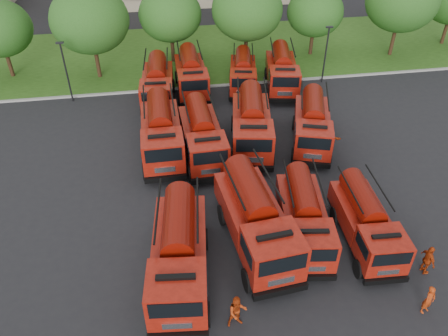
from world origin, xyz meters
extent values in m
plane|color=black|center=(0.00, 0.00, 0.00)|extent=(140.00, 140.00, 0.00)
cube|color=#234612|center=(0.00, 26.00, 0.06)|extent=(70.00, 16.00, 0.12)
cube|color=gray|center=(0.00, 17.90, 0.07)|extent=(70.00, 0.30, 0.14)
cylinder|color=#382314|center=(-16.00, 23.00, 1.19)|extent=(0.36, 0.36, 2.38)
cylinder|color=#382314|center=(-8.00, 21.50, 1.40)|extent=(0.36, 0.36, 2.80)
ellipsoid|color=#1E4E16|center=(-8.00, 21.50, 5.36)|extent=(6.72, 6.72, 5.71)
cylinder|color=#382314|center=(-1.00, 24.00, 1.22)|extent=(0.36, 0.36, 2.45)
ellipsoid|color=#1E4E16|center=(-1.00, 24.00, 4.69)|extent=(5.88, 5.88, 5.00)
cylinder|color=#382314|center=(6.00, 22.50, 1.36)|extent=(0.36, 0.36, 2.73)
ellipsoid|color=#1E4E16|center=(6.00, 22.50, 5.23)|extent=(6.55, 6.55, 5.57)
cylinder|color=#382314|center=(13.00, 23.50, 1.14)|extent=(0.36, 0.36, 2.27)
ellipsoid|color=#1E4E16|center=(13.00, 23.50, 4.36)|extent=(5.46, 5.46, 4.64)
cylinder|color=#382314|center=(21.00, 22.00, 1.43)|extent=(0.36, 0.36, 2.87)
ellipsoid|color=#1E4E16|center=(21.00, 22.00, 5.49)|extent=(6.89, 6.89, 5.85)
cylinder|color=#382314|center=(28.00, 24.00, 1.26)|extent=(0.36, 0.36, 2.52)
cylinder|color=black|center=(-10.00, 17.20, 2.50)|extent=(0.14, 0.14, 5.00)
cube|color=black|center=(-10.00, 17.20, 5.05)|extent=(0.60, 0.25, 0.12)
cylinder|color=black|center=(12.00, 17.20, 2.50)|extent=(0.14, 0.14, 5.00)
cube|color=black|center=(12.00, 17.20, 5.05)|extent=(0.60, 0.25, 0.12)
cube|color=black|center=(-2.59, -2.94, 0.68)|extent=(3.23, 7.59, 0.32)
cube|color=black|center=(-3.01, -6.65, 0.63)|extent=(2.64, 0.56, 0.37)
cube|color=maroon|center=(-2.87, -5.44, 1.87)|extent=(2.82, 2.59, 2.05)
cube|color=black|center=(-3.01, -6.61, 2.34)|extent=(2.20, 0.30, 0.89)
cube|color=maroon|center=(-2.46, -1.79, 1.52)|extent=(3.11, 5.10, 1.37)
cylinder|color=#5E0B04|center=(-2.46, -1.79, 2.64)|extent=(2.07, 4.57, 1.58)
cylinder|color=black|center=(-4.10, -5.52, 0.58)|extent=(0.50, 1.19, 1.16)
cylinder|color=black|center=(-1.69, -5.79, 0.58)|extent=(0.50, 1.19, 1.16)
cylinder|color=black|center=(-3.57, -0.92, 0.58)|extent=(0.50, 1.19, 1.16)
cylinder|color=black|center=(-1.17, -1.19, 0.58)|extent=(0.50, 1.19, 1.16)
cube|color=black|center=(1.53, -1.31, 0.70)|extent=(3.20, 7.79, 0.33)
cube|color=black|center=(1.90, -5.14, 0.65)|extent=(2.72, 0.53, 0.38)
cube|color=maroon|center=(1.78, -3.90, 1.92)|extent=(2.87, 2.63, 2.11)
cube|color=black|center=(1.90, -5.11, 2.41)|extent=(2.27, 0.27, 0.92)
cube|color=maroon|center=(1.42, -0.13, 1.57)|extent=(3.12, 5.21, 1.41)
cylinder|color=#5E0B04|center=(1.42, -0.13, 2.72)|extent=(2.05, 4.69, 1.63)
cylinder|color=black|center=(0.56, -4.24, 0.60)|extent=(0.49, 1.22, 1.19)
cylinder|color=black|center=(3.04, -4.00, 0.60)|extent=(0.49, 1.22, 1.19)
cylinder|color=black|center=(0.11, 0.51, 0.60)|extent=(0.49, 1.22, 1.19)
cylinder|color=black|center=(2.59, 0.75, 0.60)|extent=(0.49, 1.22, 1.19)
cube|color=black|center=(4.18, -1.30, 0.60)|extent=(3.07, 6.72, 0.28)
cube|color=black|center=(3.70, -4.54, 0.55)|extent=(2.32, 0.57, 0.32)
cube|color=maroon|center=(3.85, -3.49, 1.64)|extent=(2.54, 2.35, 1.80)
cube|color=black|center=(3.70, -4.52, 2.06)|extent=(1.93, 0.33, 0.79)
cube|color=maroon|center=(4.34, -0.29, 1.34)|extent=(2.87, 4.54, 1.20)
cylinder|color=#5E0B04|center=(4.34, -0.29, 2.32)|extent=(1.95, 4.05, 1.39)
cylinder|color=black|center=(2.78, -3.52, 0.51)|extent=(0.47, 1.05, 1.02)
cylinder|color=black|center=(4.88, -3.83, 0.51)|extent=(0.47, 1.05, 1.02)
cylinder|color=black|center=(3.38, 0.51, 0.51)|extent=(0.47, 1.05, 1.02)
cylinder|color=black|center=(5.48, 0.19, 0.51)|extent=(0.47, 1.05, 1.02)
cube|color=black|center=(7.33, -2.14, 0.58)|extent=(2.42, 6.32, 0.27)
cube|color=black|center=(7.14, -5.29, 0.53)|extent=(2.23, 0.36, 0.31)
cube|color=maroon|center=(7.20, -4.27, 1.58)|extent=(2.29, 2.08, 1.73)
cube|color=black|center=(7.14, -5.26, 1.97)|extent=(1.86, 0.16, 0.75)
cube|color=maroon|center=(7.39, -1.17, 1.29)|extent=(2.42, 4.21, 1.15)
cylinder|color=#5E0B04|center=(7.39, -1.17, 2.23)|extent=(1.56, 3.80, 1.33)
cylinder|color=black|center=(6.17, -4.38, 0.49)|extent=(0.37, 0.99, 0.98)
cylinder|color=black|center=(8.21, -4.51, 0.49)|extent=(0.37, 0.99, 0.98)
cylinder|color=black|center=(6.41, -0.49, 0.49)|extent=(0.37, 0.99, 0.98)
cylinder|color=black|center=(8.44, -0.61, 0.49)|extent=(0.37, 0.99, 0.98)
cube|color=black|center=(-2.88, 8.13, 0.69)|extent=(2.46, 7.47, 0.32)
cube|color=black|center=(-2.88, 4.35, 0.64)|extent=(2.67, 0.27, 0.37)
cube|color=maroon|center=(-2.88, 5.57, 1.89)|extent=(2.62, 2.35, 2.08)
cube|color=black|center=(-2.88, 4.38, 2.37)|extent=(2.24, 0.06, 0.91)
cube|color=maroon|center=(-2.88, 9.31, 1.55)|extent=(2.62, 4.91, 1.39)
cylinder|color=#5E0B04|center=(-2.88, 9.31, 2.68)|extent=(1.61, 4.48, 1.60)
cylinder|color=black|center=(-4.11, 5.36, 0.59)|extent=(0.37, 1.17, 1.17)
cylinder|color=black|center=(-1.65, 5.36, 0.59)|extent=(0.37, 1.17, 1.17)
cylinder|color=black|center=(-4.10, 10.06, 0.59)|extent=(0.37, 1.17, 1.17)
cylinder|color=black|center=(-1.65, 10.05, 0.59)|extent=(0.37, 1.17, 1.17)
cube|color=black|center=(-0.17, 7.40, 0.66)|extent=(2.47, 7.11, 0.30)
cube|color=black|center=(-0.09, 3.82, 0.61)|extent=(2.53, 0.31, 0.35)
cube|color=maroon|center=(-0.12, 4.98, 1.79)|extent=(2.52, 2.27, 1.97)
cube|color=black|center=(-0.09, 3.85, 2.25)|extent=(2.12, 0.10, 0.86)
cube|color=maroon|center=(-0.19, 8.51, 1.46)|extent=(2.57, 4.70, 1.31)
cylinder|color=#5E0B04|center=(-0.19, 8.51, 2.54)|extent=(1.60, 4.27, 1.51)
cylinder|color=black|center=(-1.27, 4.75, 0.56)|extent=(0.38, 1.12, 1.11)
cylinder|color=black|center=(1.05, 4.80, 0.56)|extent=(0.38, 1.12, 1.11)
cylinder|color=black|center=(-1.37, 9.19, 0.56)|extent=(0.38, 1.12, 1.11)
cylinder|color=black|center=(0.95, 9.24, 0.56)|extent=(0.38, 1.12, 1.11)
cube|color=black|center=(3.42, 8.19, 0.70)|extent=(3.78, 7.82, 0.32)
cube|color=black|center=(2.73, 4.45, 0.64)|extent=(2.68, 0.75, 0.38)
cube|color=maroon|center=(2.95, 5.67, 1.90)|extent=(3.01, 2.79, 2.09)
cube|color=black|center=(2.73, 4.49, 2.38)|extent=(2.22, 0.46, 0.91)
cube|color=maroon|center=(3.63, 9.35, 1.55)|extent=(3.48, 5.32, 1.39)
cylinder|color=#5E0B04|center=(3.63, 9.35, 2.69)|extent=(2.40, 4.72, 1.61)
cylinder|color=black|center=(1.70, 5.68, 0.59)|extent=(0.58, 1.23, 1.18)
cylinder|color=black|center=(4.12, 5.23, 0.59)|extent=(0.58, 1.23, 1.18)
cylinder|color=black|center=(2.55, 10.31, 0.59)|extent=(0.58, 1.23, 1.18)
cylinder|color=black|center=(4.98, 9.87, 0.59)|extent=(0.58, 1.23, 1.18)
cube|color=black|center=(7.68, 7.68, 0.64)|extent=(4.27, 7.28, 0.30)
cube|color=black|center=(6.62, 4.34, 0.59)|extent=(2.43, 0.99, 0.35)
cube|color=maroon|center=(6.96, 5.42, 1.75)|extent=(2.97, 2.81, 1.93)
cube|color=black|center=(6.63, 4.36, 2.20)|extent=(1.99, 0.68, 0.84)
cube|color=maroon|center=(8.02, 8.72, 1.43)|extent=(3.69, 5.07, 1.29)
cylinder|color=#5E0B04|center=(8.02, 8.72, 2.48)|extent=(2.67, 4.41, 1.48)
cylinder|color=black|center=(5.82, 5.58, 0.54)|extent=(0.66, 1.14, 1.09)
cylinder|color=black|center=(7.99, 4.89, 0.54)|extent=(0.66, 1.14, 1.09)
cylinder|color=black|center=(7.14, 9.72, 0.54)|extent=(0.66, 1.14, 1.09)
cylinder|color=black|center=(9.31, 9.03, 0.54)|extent=(0.66, 1.14, 1.09)
cube|color=black|center=(-2.81, 15.85, 0.66)|extent=(2.79, 7.21, 0.30)
cube|color=black|center=(-3.05, 12.27, 0.61)|extent=(2.54, 0.42, 0.35)
cube|color=maroon|center=(-2.97, 13.43, 1.79)|extent=(2.62, 2.38, 1.97)
cube|color=black|center=(-3.04, 12.30, 2.25)|extent=(2.12, 0.19, 0.86)
cube|color=maroon|center=(-2.73, 16.96, 1.47)|extent=(2.78, 4.80, 1.31)
cylinder|color=#5E0B04|center=(-2.73, 16.96, 2.54)|extent=(1.80, 4.34, 1.52)
cylinder|color=black|center=(-4.14, 13.31, 0.56)|extent=(0.43, 1.13, 1.11)
cylinder|color=black|center=(-1.82, 13.15, 0.56)|extent=(0.43, 1.13, 1.11)
cylinder|color=black|center=(-3.85, 17.75, 0.56)|extent=(0.43, 1.13, 1.11)
cylinder|color=black|center=(-1.53, 17.59, 0.56)|extent=(0.43, 1.13, 1.11)
cube|color=black|center=(0.12, 17.33, 0.65)|extent=(2.44, 7.04, 0.30)
cube|color=black|center=(0.05, 13.78, 0.60)|extent=(2.50, 0.30, 0.35)
cube|color=maroon|center=(0.07, 14.93, 1.77)|extent=(2.49, 2.25, 1.95)
cube|color=black|center=(0.05, 13.81, 2.22)|extent=(2.10, 0.09, 0.85)
cube|color=maroon|center=(0.14, 18.43, 1.45)|extent=(2.54, 4.65, 1.30)
cylinder|color=#5E0B04|center=(0.14, 18.43, 2.51)|extent=(1.58, 4.23, 1.50)
cylinder|color=black|center=(-1.08, 14.75, 0.55)|extent=(0.37, 1.11, 1.10)
cylinder|color=black|center=(1.22, 14.71, 0.55)|extent=(0.37, 1.11, 1.10)
cylinder|color=black|center=(-0.99, 19.15, 0.55)|extent=(0.37, 1.11, 1.10)
cylinder|color=black|center=(1.31, 19.10, 0.55)|extent=(0.37, 1.11, 1.10)
cube|color=black|center=(4.63, 17.19, 0.58)|extent=(3.23, 6.53, 0.27)
cube|color=black|center=(4.02, 14.08, 0.54)|extent=(2.23, 0.65, 0.31)
cube|color=maroon|center=(4.22, 15.09, 1.58)|extent=(2.53, 2.35, 1.74)
cube|color=black|center=(4.02, 14.11, 1.99)|extent=(1.85, 0.41, 0.76)
cube|color=maroon|center=(4.83, 18.15, 1.29)|extent=(2.95, 4.45, 1.16)
cylinder|color=#5E0B04|center=(4.83, 18.15, 2.24)|extent=(2.04, 3.94, 1.34)
cylinder|color=black|center=(3.17, 15.11, 0.49)|extent=(0.50, 1.02, 0.98)
cylinder|color=black|center=(5.19, 14.71, 0.49)|extent=(0.50, 1.02, 0.98)
cylinder|color=black|center=(3.94, 18.97, 0.49)|extent=(0.50, 1.02, 0.98)
cylinder|color=black|center=(5.95, 18.57, 0.49)|extent=(0.50, 1.02, 0.98)
cube|color=black|center=(7.97, 16.65, 0.65)|extent=(3.62, 7.34, 0.30)
cube|color=black|center=(7.28, 13.15, 0.60)|extent=(2.51, 0.73, 0.35)
cube|color=maroon|center=(7.51, 14.29, 1.78)|extent=(2.84, 2.64, 1.96)
cube|color=black|center=(7.29, 13.18, 2.23)|extent=(2.08, 0.46, 0.85)
cube|color=maroon|center=(8.18, 17.73, 1.46)|extent=(3.31, 5.01, 1.31)
cylinder|color=#5E0B04|center=(8.18, 17.73, 2.52)|extent=(2.29, 4.43, 1.51)
cylinder|color=black|center=(6.33, 14.31, 0.55)|extent=(0.56, 1.15, 1.10)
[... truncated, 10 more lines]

